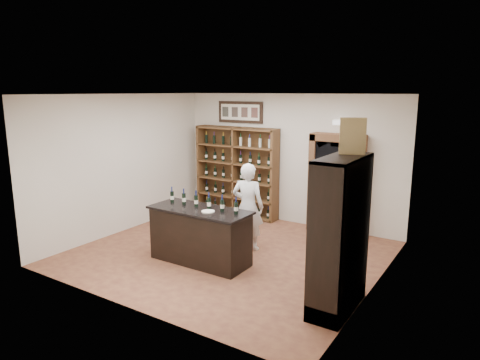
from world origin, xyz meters
name	(u,v)px	position (x,y,z in m)	size (l,w,h in m)	color
floor	(228,253)	(0.00, 0.00, 0.00)	(5.50, 5.50, 0.00)	#94603B
ceiling	(227,94)	(0.00, 0.00, 3.00)	(5.50, 5.50, 0.00)	white
wall_back	(288,159)	(0.00, 2.50, 1.50)	(5.50, 0.04, 3.00)	silver
wall_left	(124,164)	(-2.75, 0.00, 1.50)	(0.04, 5.00, 3.00)	silver
wall_right	(378,196)	(2.75, 0.00, 1.50)	(0.04, 5.00, 3.00)	silver
wine_shelf	(237,171)	(-1.30, 2.33, 1.10)	(2.20, 0.38, 2.20)	brown
framed_picture	(240,112)	(-1.30, 2.47, 2.55)	(1.25, 0.04, 0.52)	black
arched_doorway	(336,182)	(1.25, 2.33, 1.14)	(1.17, 0.35, 2.17)	black
emergency_light	(340,123)	(1.25, 2.42, 2.40)	(0.30, 0.10, 0.10)	white
tasting_counter	(200,236)	(-0.20, -0.60, 0.49)	(1.88, 0.78, 1.00)	black
counter_bottle_0	(172,197)	(-0.92, -0.51, 1.11)	(0.07, 0.07, 0.30)	black
counter_bottle_1	(184,199)	(-0.63, -0.51, 1.11)	(0.07, 0.07, 0.30)	black
counter_bottle_2	(196,201)	(-0.34, -0.51, 1.11)	(0.07, 0.07, 0.30)	black
counter_bottle_3	(209,203)	(-0.06, -0.51, 1.11)	(0.07, 0.07, 0.30)	black
counter_bottle_4	(222,205)	(0.23, -0.51, 1.11)	(0.07, 0.07, 0.30)	black
counter_bottle_5	(236,208)	(0.52, -0.51, 1.11)	(0.07, 0.07, 0.30)	black
side_cabinet	(341,259)	(2.52, -0.90, 0.75)	(0.48, 1.20, 2.20)	black
shopkeeper	(248,207)	(0.19, 0.42, 0.86)	(0.63, 0.41, 1.72)	white
plate	(208,211)	(0.05, -0.68, 1.01)	(0.23, 0.23, 0.02)	white
wine_crate	(353,136)	(2.50, -0.59, 2.45)	(0.35, 0.15, 0.50)	tan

